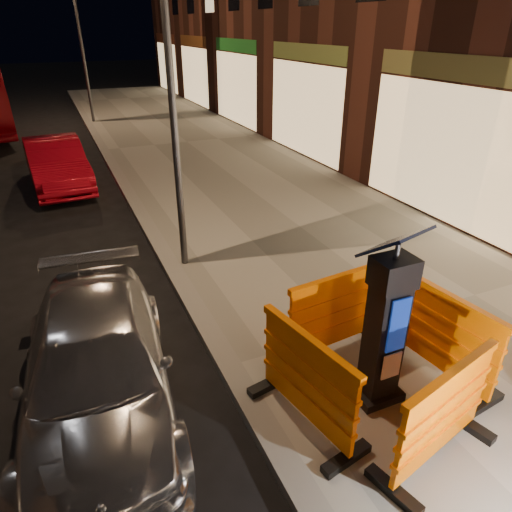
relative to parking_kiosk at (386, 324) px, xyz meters
name	(u,v)px	position (x,y,z in m)	size (l,w,h in m)	color
ground_plane	(231,374)	(-1.37, 1.19, -1.17)	(120.00, 120.00, 0.00)	black
sidewalk	(414,316)	(1.63, 1.19, -1.10)	(6.00, 60.00, 0.15)	gray
kerb	(231,370)	(-1.37, 1.19, -1.10)	(0.30, 60.00, 0.15)	slate
parking_kiosk	(386,324)	(0.00, 0.00, 0.00)	(0.64, 0.64, 2.04)	black
barrier_front	(443,416)	(0.00, -0.95, -0.45)	(1.46, 0.60, 1.14)	#FE6C00
barrier_back	(335,314)	(0.00, 0.95, -0.45)	(1.46, 0.60, 1.14)	#FE6C00
barrier_kerbside	(307,381)	(-0.95, 0.00, -0.45)	(1.46, 0.60, 1.14)	#FE6C00
barrier_bldgside	(445,337)	(0.95, 0.00, -0.45)	(1.46, 0.60, 1.14)	#FE6C00
car_silver	(105,405)	(-2.94, 1.29, -1.17)	(1.63, 4.01, 1.16)	#BCBCC1
car_red	(61,187)	(-2.98, 10.30, -1.17)	(1.40, 4.01, 1.32)	#9F0917
street_lamp_mid	(171,91)	(-1.12, 4.19, 1.98)	(0.12, 0.12, 6.00)	#3F3F44
street_lamp_far	(82,49)	(-1.12, 19.19, 1.98)	(0.12, 0.12, 6.00)	#3F3F44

